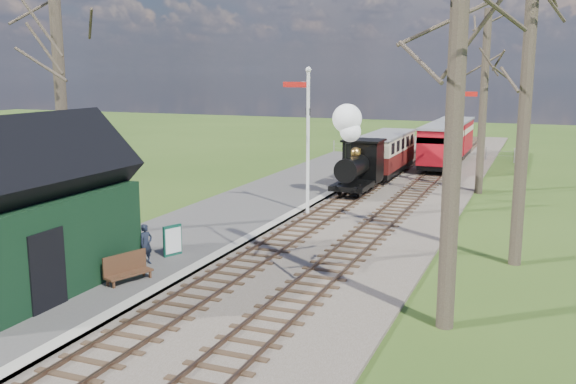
% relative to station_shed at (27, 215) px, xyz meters
% --- Properties ---
extents(distant_hills, '(114.40, 48.00, 22.02)m').
position_rel_station_shed_xyz_m(distant_hills, '(5.70, 60.38, -18.47)').
color(distant_hills, '#385B23').
rests_on(distant_hills, ground).
extents(ballast_bed, '(8.00, 60.00, 0.10)m').
position_rel_station_shed_xyz_m(ballast_bed, '(5.60, 18.00, -2.22)').
color(ballast_bed, brown).
rests_on(ballast_bed, ground).
extents(track_near, '(1.60, 60.00, 0.15)m').
position_rel_station_shed_xyz_m(track_near, '(4.30, 18.00, -2.17)').
color(track_near, brown).
rests_on(track_near, ground).
extents(track_far, '(1.60, 60.00, 0.15)m').
position_rel_station_shed_xyz_m(track_far, '(6.90, 18.00, -2.17)').
color(track_far, brown).
rests_on(track_far, ground).
extents(platform, '(5.00, 44.00, 0.20)m').
position_rel_station_shed_xyz_m(platform, '(0.80, 10.00, -2.17)').
color(platform, '#474442').
rests_on(platform, ground).
extents(coping_strip, '(0.40, 44.00, 0.21)m').
position_rel_station_shed_xyz_m(coping_strip, '(3.10, 10.00, -2.16)').
color(coping_strip, '#B2AD9E').
rests_on(coping_strip, ground).
extents(station_shed, '(3.25, 6.30, 4.78)m').
position_rel_station_shed_xyz_m(station_shed, '(0.00, 0.00, 0.00)').
color(station_shed, black).
rests_on(station_shed, platform).
extents(semaphore_near, '(1.22, 0.24, 6.22)m').
position_rel_station_shed_xyz_m(semaphore_near, '(3.53, 12.00, 1.35)').
color(semaphore_near, silver).
rests_on(semaphore_near, ground).
extents(semaphore_far, '(1.22, 0.24, 5.72)m').
position_rel_station_shed_xyz_m(semaphore_far, '(8.67, 18.00, 1.08)').
color(semaphore_far, silver).
rests_on(semaphore_far, ground).
extents(bare_trees, '(15.51, 22.39, 12.00)m').
position_rel_station_shed_xyz_m(bare_trees, '(5.63, 6.10, 2.94)').
color(bare_trees, '#382D23').
rests_on(bare_trees, ground).
extents(fence_line, '(12.60, 0.08, 1.00)m').
position_rel_station_shed_xyz_m(fence_line, '(4.60, 32.00, -1.72)').
color(fence_line, slate).
rests_on(fence_line, ground).
extents(locomotive, '(1.75, 4.08, 4.37)m').
position_rel_station_shed_xyz_m(locomotive, '(4.29, 16.98, -0.25)').
color(locomotive, black).
rests_on(locomotive, ground).
extents(coach, '(2.04, 6.99, 2.15)m').
position_rel_station_shed_xyz_m(coach, '(4.30, 23.04, -0.78)').
color(coach, black).
rests_on(coach, ground).
extents(red_carriage_a, '(2.14, 5.31, 2.26)m').
position_rel_station_shed_xyz_m(red_carriage_a, '(6.90, 26.40, -0.72)').
color(red_carriage_a, black).
rests_on(red_carriage_a, ground).
extents(red_carriage_b, '(2.14, 5.31, 2.26)m').
position_rel_station_shed_xyz_m(red_carriage_b, '(6.90, 31.90, -0.72)').
color(red_carriage_b, black).
rests_on(red_carriage_b, ground).
extents(sign_board, '(0.34, 0.66, 1.00)m').
position_rel_station_shed_xyz_m(sign_board, '(1.84, 4.21, -1.57)').
color(sign_board, '#0D3F30').
rests_on(sign_board, platform).
extents(bench, '(0.87, 1.47, 0.81)m').
position_rel_station_shed_xyz_m(bench, '(2.01, 1.51, -1.69)').
color(bench, '#452918').
rests_on(bench, platform).
extents(person, '(0.41, 0.52, 1.26)m').
position_rel_station_shed_xyz_m(person, '(1.59, 3.10, -1.44)').
color(person, black).
rests_on(person, platform).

